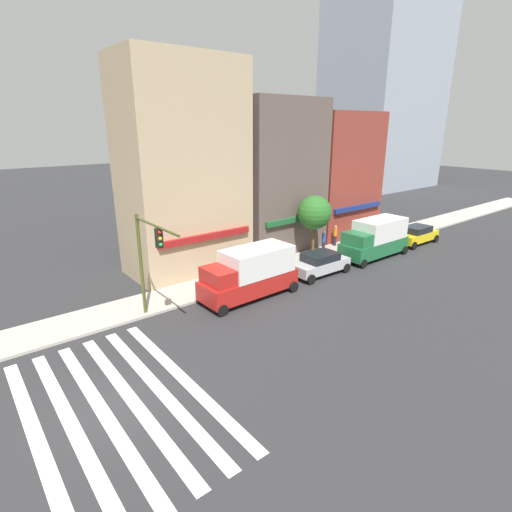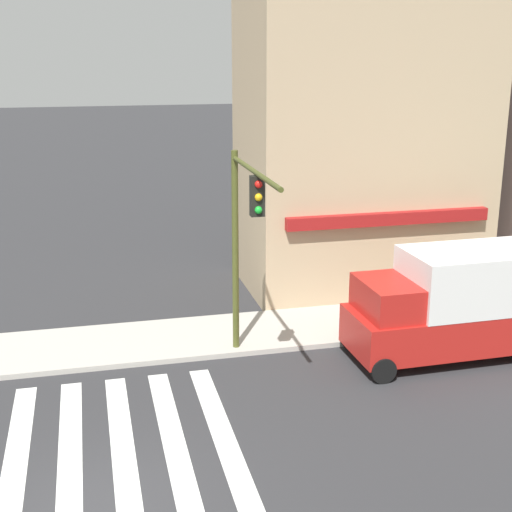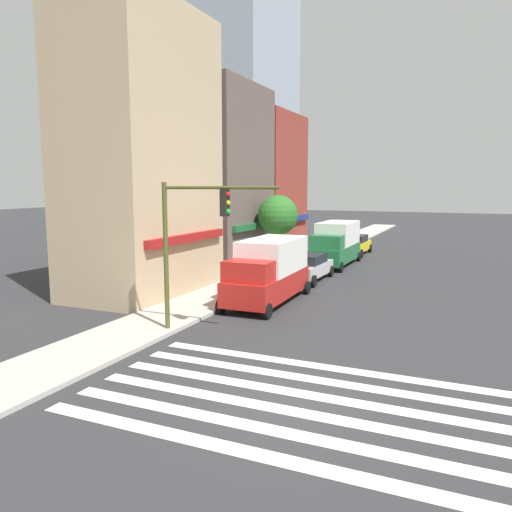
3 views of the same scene
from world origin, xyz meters
name	(u,v)px [view 2 (image 2 of 3)]	position (x,y,z in m)	size (l,w,h in m)	color
ground_plane	(99,507)	(0.00, 0.00, 0.00)	(200.00, 200.00, 0.00)	#2D2D30
sidewalk_left	(92,347)	(0.00, 7.50, 0.07)	(120.00, 3.00, 0.15)	#B2ADA3
crosswalk_stripes	(99,507)	(0.00, 0.00, 0.00)	(6.00, 10.80, 0.01)	silver
traffic_signal	(244,226)	(3.99, 5.29, 3.93)	(0.32, 4.66, 5.71)	#474C1E
box_truck_red	(463,302)	(10.02, 4.70, 1.59)	(6.24, 2.42, 3.04)	#B21E19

